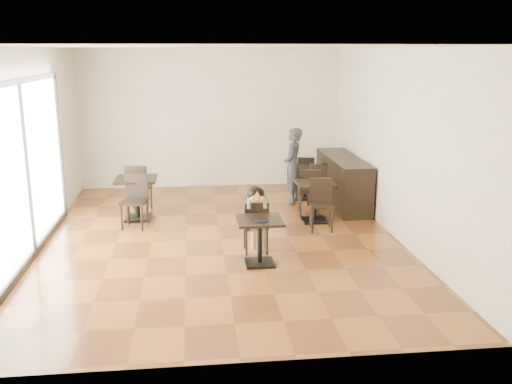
{
  "coord_description": "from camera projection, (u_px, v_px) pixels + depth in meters",
  "views": [
    {
      "loc": [
        -0.44,
        -9.28,
        3.15
      ],
      "look_at": [
        0.52,
        -0.73,
        1.0
      ],
      "focal_mm": 40.0,
      "sensor_mm": 36.0,
      "label": 1
    }
  ],
  "objects": [
    {
      "name": "chair_mid_a",
      "position": [
        309.0,
        191.0,
        11.2
      ],
      "size": [
        0.46,
        0.46,
        0.92
      ],
      "primitive_type": null,
      "rotation": [
        0.0,
        0.0,
        3.02
      ],
      "color": "black",
      "rests_on": "floor"
    },
    {
      "name": "wall_back",
      "position": [
        211.0,
        119.0,
        13.23
      ],
      "size": [
        6.0,
        0.01,
        3.2
      ],
      "primitive_type": "cube",
      "color": "silver",
      "rests_on": "floor"
    },
    {
      "name": "child_table",
      "position": [
        260.0,
        242.0,
        8.54
      ],
      "size": [
        0.67,
        0.67,
        0.71
      ],
      "primitive_type": null,
      "color": "black",
      "rests_on": "floor"
    },
    {
      "name": "wall_front",
      "position": [
        240.0,
        215.0,
        5.51
      ],
      "size": [
        6.0,
        0.01,
        3.2
      ],
      "primitive_type": "cube",
      "color": "silver",
      "rests_on": "floor"
    },
    {
      "name": "wall_right",
      "position": [
        396.0,
        144.0,
        9.7
      ],
      "size": [
        0.01,
        8.0,
        3.2
      ],
      "primitive_type": "cube",
      "color": "silver",
      "rests_on": "floor"
    },
    {
      "name": "chair_left_a",
      "position": [
        139.0,
        188.0,
        11.33
      ],
      "size": [
        0.51,
        0.51,
        0.97
      ],
      "primitive_type": null,
      "rotation": [
        0.0,
        0.0,
        2.95
      ],
      "color": "black",
      "rests_on": "floor"
    },
    {
      "name": "cafe_table_back",
      "position": [
        305.0,
        183.0,
        12.37
      ],
      "size": [
        0.82,
        0.82,
        0.69
      ],
      "primitive_type": null,
      "rotation": [
        0.0,
        0.0,
        -0.31
      ],
      "color": "black",
      "rests_on": "floor"
    },
    {
      "name": "child",
      "position": [
        256.0,
        220.0,
        9.03
      ],
      "size": [
        0.38,
        0.54,
        1.07
      ],
      "primitive_type": null,
      "color": "gray",
      "rests_on": "child_chair"
    },
    {
      "name": "chair_back_a",
      "position": [
        307.0,
        174.0,
        12.9
      ],
      "size": [
        0.47,
        0.47,
        0.83
      ],
      "primitive_type": null,
      "rotation": [
        0.0,
        0.0,
        2.83
      ],
      "color": "black",
      "rests_on": "floor"
    },
    {
      "name": "adult_patron",
      "position": [
        293.0,
        166.0,
        11.93
      ],
      "size": [
        0.54,
        0.66,
        1.58
      ],
      "primitive_type": "imported",
      "rotation": [
        0.0,
        0.0,
        -1.88
      ],
      "color": "#323337",
      "rests_on": "floor"
    },
    {
      "name": "service_counter",
      "position": [
        343.0,
        181.0,
        11.85
      ],
      "size": [
        0.6,
        2.4,
        1.0
      ],
      "primitive_type": "cube",
      "color": "black",
      "rests_on": "floor"
    },
    {
      "name": "ceiling",
      "position": [
        218.0,
        47.0,
        8.98
      ],
      "size": [
        6.0,
        8.0,
        0.01
      ],
      "primitive_type": "cube",
      "color": "silver",
      "rests_on": "floor"
    },
    {
      "name": "storefront_window",
      "position": [
        25.0,
        169.0,
        8.61
      ],
      "size": [
        0.04,
        4.5,
        2.6
      ],
      "primitive_type": "cube",
      "color": "white",
      "rests_on": "floor"
    },
    {
      "name": "pizza_slice",
      "position": [
        257.0,
        199.0,
        8.75
      ],
      "size": [
        0.25,
        0.19,
        0.06
      ],
      "primitive_type": null,
      "color": "#E2AD79",
      "rests_on": "child"
    },
    {
      "name": "plate",
      "position": [
        261.0,
        221.0,
        8.36
      ],
      "size": [
        0.24,
        0.24,
        0.01
      ],
      "primitive_type": "cylinder",
      "color": "black",
      "rests_on": "child_table"
    },
    {
      "name": "cafe_table_left",
      "position": [
        137.0,
        199.0,
        10.82
      ],
      "size": [
        0.9,
        0.9,
        0.81
      ],
      "primitive_type": null,
      "rotation": [
        0.0,
        0.0,
        -0.2
      ],
      "color": "black",
      "rests_on": "floor"
    },
    {
      "name": "cafe_table_mid",
      "position": [
        315.0,
        202.0,
        10.69
      ],
      "size": [
        0.8,
        0.8,
        0.76
      ],
      "primitive_type": null,
      "rotation": [
        0.0,
        0.0,
        -0.12
      ],
      "color": "black",
      "rests_on": "floor"
    },
    {
      "name": "floor",
      "position": [
        221.0,
        239.0,
        9.76
      ],
      "size": [
        6.0,
        8.0,
        0.01
      ],
      "primitive_type": "cube",
      "color": "brown",
      "rests_on": "ground"
    },
    {
      "name": "wall_left",
      "position": [
        31.0,
        150.0,
        9.04
      ],
      "size": [
        0.01,
        8.0,
        3.2
      ],
      "primitive_type": "cube",
      "color": "silver",
      "rests_on": "floor"
    },
    {
      "name": "chair_mid_b",
      "position": [
        322.0,
        206.0,
        10.14
      ],
      "size": [
        0.46,
        0.46,
        0.92
      ],
      "primitive_type": null,
      "rotation": [
        0.0,
        0.0,
        -0.12
      ],
      "color": "black",
      "rests_on": "floor"
    },
    {
      "name": "chair_left_b",
      "position": [
        134.0,
        202.0,
        10.27
      ],
      "size": [
        0.51,
        0.51,
        0.97
      ],
      "primitive_type": null,
      "rotation": [
        0.0,
        0.0,
        -0.2
      ],
      "color": "black",
      "rests_on": "floor"
    },
    {
      "name": "chair_back_b",
      "position": [
        317.0,
        185.0,
        11.84
      ],
      "size": [
        0.47,
        0.47,
        0.83
      ],
      "primitive_type": null,
      "rotation": [
        0.0,
        0.0,
        -0.31
      ],
      "color": "black",
      "rests_on": "floor"
    },
    {
      "name": "child_chair",
      "position": [
        256.0,
        226.0,
        9.05
      ],
      "size": [
        0.38,
        0.38,
        0.85
      ],
      "primitive_type": null,
      "rotation": [
        0.0,
        0.0,
        3.14
      ],
      "color": "black",
      "rests_on": "floor"
    }
  ]
}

